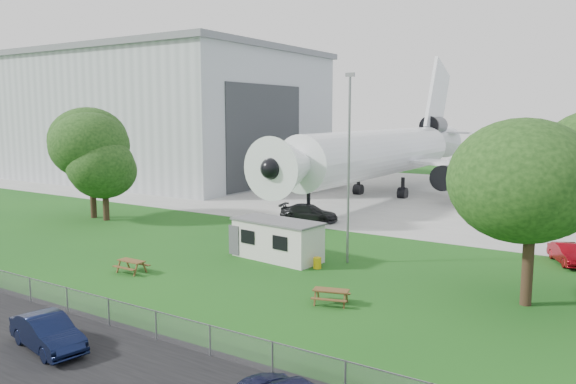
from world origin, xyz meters
The scene contains 15 objects.
ground centered at (0.00, 0.00, 0.00)m, with size 160.00×160.00×0.00m, color #226019.
concrete_apron centered at (0.00, 38.00, 0.01)m, with size 120.00×46.00×0.03m, color #B7B7B2.
hangar centered at (-37.97, 36.00, 9.41)m, with size 43.00×31.00×18.55m.
airliner centered at (-2.00, 35.86, 5.27)m, with size 46.36×47.73×17.69m.
site_cabin centered at (3.84, 4.57, 1.31)m, with size 6.89×3.42×2.62m.
picnic_west centered at (-1.85, -2.93, 0.00)m, with size 1.80×1.50×0.76m, color brown, non-canonical shape.
picnic_east centered at (11.11, -1.44, 0.00)m, with size 1.80×1.50×0.76m, color brown, non-canonical shape.
fence centered at (0.00, -9.50, 0.00)m, with size 58.00×0.04×1.30m, color gray.
lamp_mast centered at (8.20, 6.20, 6.00)m, with size 0.16×0.16×12.00m, color slate.
tree_west_big centered at (-18.93, 7.83, 6.62)m, with size 7.26×7.26×10.26m.
tree_west_small centered at (-16.90, 7.61, 4.79)m, with size 6.28×6.28×7.94m.
tree_east_front centered at (19.46, 3.78, 6.37)m, with size 7.74×7.74×10.25m.
car_centre_sedan centered at (3.99, -12.59, 0.71)m, with size 1.49×4.28×1.41m, color black.
car_ne_sedan centered at (20.27, 13.61, 0.64)m, with size 1.35×3.88×1.28m, color maroon.
car_apron_van centered at (-1.09, 17.05, 0.76)m, with size 2.13×5.24×1.52m, color black.
Camera 1 is at (24.07, -25.73, 9.58)m, focal length 35.00 mm.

